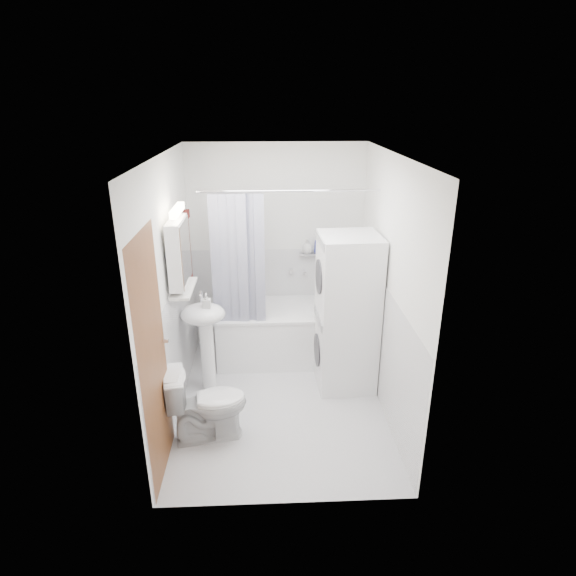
{
  "coord_description": "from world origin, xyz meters",
  "views": [
    {
      "loc": [
        -0.12,
        -4.06,
        2.84
      ],
      "look_at": [
        0.08,
        0.15,
        1.17
      ],
      "focal_mm": 30.0,
      "sensor_mm": 36.0,
      "label": 1
    }
  ],
  "objects_px": {
    "sink": "(204,327)",
    "toilet": "(207,404)",
    "bathtub": "(288,330)",
    "washer_dryer": "(347,313)"
  },
  "relations": [
    {
      "from": "sink",
      "to": "toilet",
      "type": "relative_size",
      "value": 1.49
    },
    {
      "from": "washer_dryer",
      "to": "toilet",
      "type": "xyz_separation_m",
      "value": [
        -1.34,
        -0.81,
        -0.47
      ]
    },
    {
      "from": "bathtub",
      "to": "toilet",
      "type": "height_order",
      "value": "toilet"
    },
    {
      "from": "bathtub",
      "to": "washer_dryer",
      "type": "xyz_separation_m",
      "value": [
        0.56,
        -0.6,
        0.47
      ]
    },
    {
      "from": "sink",
      "to": "bathtub",
      "type": "bearing_deg",
      "value": 35.96
    },
    {
      "from": "washer_dryer",
      "to": "bathtub",
      "type": "bearing_deg",
      "value": 130.37
    },
    {
      "from": "bathtub",
      "to": "washer_dryer",
      "type": "bearing_deg",
      "value": -46.95
    },
    {
      "from": "bathtub",
      "to": "washer_dryer",
      "type": "height_order",
      "value": "washer_dryer"
    },
    {
      "from": "washer_dryer",
      "to": "toilet",
      "type": "bearing_deg",
      "value": -151.5
    },
    {
      "from": "sink",
      "to": "washer_dryer",
      "type": "distance_m",
      "value": 1.44
    }
  ]
}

